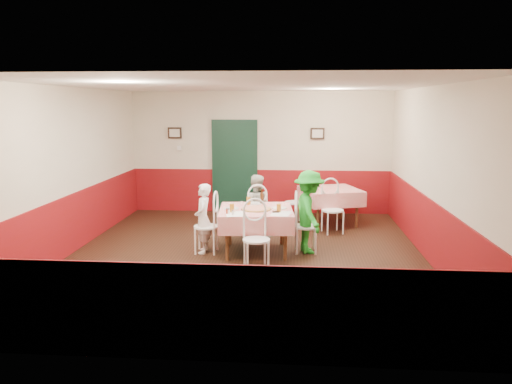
# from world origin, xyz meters

# --- Properties ---
(floor) EXTENTS (7.00, 7.00, 0.00)m
(floor) POSITION_xyz_m (0.00, 0.00, 0.00)
(floor) COLOR black
(floor) RESTS_ON ground
(ceiling) EXTENTS (7.00, 7.00, 0.00)m
(ceiling) POSITION_xyz_m (0.00, 0.00, 2.80)
(ceiling) COLOR white
(ceiling) RESTS_ON back_wall
(back_wall) EXTENTS (6.00, 0.10, 2.80)m
(back_wall) POSITION_xyz_m (0.00, 3.50, 1.40)
(back_wall) COLOR beige
(back_wall) RESTS_ON ground
(front_wall) EXTENTS (6.00, 0.10, 2.80)m
(front_wall) POSITION_xyz_m (0.00, -3.50, 1.40)
(front_wall) COLOR beige
(front_wall) RESTS_ON ground
(left_wall) EXTENTS (0.10, 7.00, 2.80)m
(left_wall) POSITION_xyz_m (-3.00, 0.00, 1.40)
(left_wall) COLOR beige
(left_wall) RESTS_ON ground
(right_wall) EXTENTS (0.10, 7.00, 2.80)m
(right_wall) POSITION_xyz_m (3.00, 0.00, 1.40)
(right_wall) COLOR beige
(right_wall) RESTS_ON ground
(wainscot_back) EXTENTS (6.00, 0.03, 1.00)m
(wainscot_back) POSITION_xyz_m (0.00, 3.48, 0.50)
(wainscot_back) COLOR maroon
(wainscot_back) RESTS_ON ground
(wainscot_front) EXTENTS (6.00, 0.03, 1.00)m
(wainscot_front) POSITION_xyz_m (0.00, -3.48, 0.50)
(wainscot_front) COLOR maroon
(wainscot_front) RESTS_ON ground
(wainscot_left) EXTENTS (0.03, 7.00, 1.00)m
(wainscot_left) POSITION_xyz_m (-2.98, 0.00, 0.50)
(wainscot_left) COLOR maroon
(wainscot_left) RESTS_ON ground
(wainscot_right) EXTENTS (0.03, 7.00, 1.00)m
(wainscot_right) POSITION_xyz_m (2.98, 0.00, 0.50)
(wainscot_right) COLOR maroon
(wainscot_right) RESTS_ON ground
(door) EXTENTS (0.96, 0.06, 2.10)m
(door) POSITION_xyz_m (-0.60, 3.45, 1.05)
(door) COLOR black
(door) RESTS_ON ground
(picture_left) EXTENTS (0.32, 0.03, 0.26)m
(picture_left) POSITION_xyz_m (-2.00, 3.45, 1.85)
(picture_left) COLOR black
(picture_left) RESTS_ON back_wall
(picture_right) EXTENTS (0.32, 0.03, 0.26)m
(picture_right) POSITION_xyz_m (1.30, 3.45, 1.85)
(picture_right) COLOR black
(picture_right) RESTS_ON back_wall
(thermostat) EXTENTS (0.10, 0.03, 0.10)m
(thermostat) POSITION_xyz_m (-1.90, 3.45, 1.50)
(thermostat) COLOR white
(thermostat) RESTS_ON back_wall
(main_table) EXTENTS (1.32, 1.32, 0.77)m
(main_table) POSITION_xyz_m (0.15, 0.23, 0.38)
(main_table) COLOR red
(main_table) RESTS_ON ground
(second_table) EXTENTS (1.40, 1.40, 0.77)m
(second_table) POSITION_xyz_m (1.56, 2.40, 0.38)
(second_table) COLOR red
(second_table) RESTS_ON ground
(chair_left) EXTENTS (0.43, 0.43, 0.90)m
(chair_left) POSITION_xyz_m (-0.69, 0.15, 0.45)
(chair_left) COLOR white
(chair_left) RESTS_ON ground
(chair_right) EXTENTS (0.44, 0.44, 0.90)m
(chair_right) POSITION_xyz_m (1.00, 0.30, 0.45)
(chair_right) COLOR white
(chair_right) RESTS_ON ground
(chair_far) EXTENTS (0.52, 0.52, 0.90)m
(chair_far) POSITION_xyz_m (0.08, 1.07, 0.45)
(chair_far) COLOR white
(chair_far) RESTS_ON ground
(chair_near) EXTENTS (0.51, 0.51, 0.90)m
(chair_near) POSITION_xyz_m (0.23, -0.62, 0.45)
(chair_near) COLOR white
(chair_near) RESTS_ON ground
(chair_second_a) EXTENTS (0.53, 0.53, 0.90)m
(chair_second_a) POSITION_xyz_m (0.81, 2.40, 0.45)
(chair_second_a) COLOR white
(chair_second_a) RESTS_ON ground
(chair_second_b) EXTENTS (0.53, 0.53, 0.90)m
(chair_second_b) POSITION_xyz_m (1.56, 1.65, 0.45)
(chair_second_b) COLOR white
(chair_second_b) RESTS_ON ground
(pizza) EXTENTS (0.53, 0.53, 0.03)m
(pizza) POSITION_xyz_m (0.16, 0.15, 0.78)
(pizza) COLOR #B74723
(pizza) RESTS_ON main_table
(plate_left) EXTENTS (0.27, 0.27, 0.01)m
(plate_left) POSITION_xyz_m (-0.26, 0.18, 0.77)
(plate_left) COLOR white
(plate_left) RESTS_ON main_table
(plate_right) EXTENTS (0.27, 0.27, 0.01)m
(plate_right) POSITION_xyz_m (0.55, 0.29, 0.77)
(plate_right) COLOR white
(plate_right) RESTS_ON main_table
(plate_far) EXTENTS (0.27, 0.27, 0.01)m
(plate_far) POSITION_xyz_m (0.11, 0.66, 0.77)
(plate_far) COLOR white
(plate_far) RESTS_ON main_table
(glass_a) EXTENTS (0.08, 0.08, 0.14)m
(glass_a) POSITION_xyz_m (-0.22, -0.07, 0.83)
(glass_a) COLOR #BF7219
(glass_a) RESTS_ON main_table
(glass_b) EXTENTS (0.08, 0.08, 0.13)m
(glass_b) POSITION_xyz_m (0.55, 0.02, 0.83)
(glass_b) COLOR #BF7219
(glass_b) RESTS_ON main_table
(glass_c) EXTENTS (0.08, 0.08, 0.14)m
(glass_c) POSITION_xyz_m (-0.00, 0.59, 0.83)
(glass_c) COLOR #BF7219
(glass_c) RESTS_ON main_table
(beer_bottle) EXTENTS (0.07, 0.07, 0.24)m
(beer_bottle) POSITION_xyz_m (0.23, 0.66, 0.88)
(beer_bottle) COLOR #381C0A
(beer_bottle) RESTS_ON main_table
(shaker_a) EXTENTS (0.04, 0.04, 0.09)m
(shaker_a) POSITION_xyz_m (-0.25, -0.21, 0.81)
(shaker_a) COLOR silver
(shaker_a) RESTS_ON main_table
(shaker_b) EXTENTS (0.04, 0.04, 0.09)m
(shaker_b) POSITION_xyz_m (-0.18, -0.29, 0.81)
(shaker_b) COLOR silver
(shaker_b) RESTS_ON main_table
(shaker_c) EXTENTS (0.04, 0.04, 0.09)m
(shaker_c) POSITION_xyz_m (-0.28, -0.20, 0.81)
(shaker_c) COLOR #B23319
(shaker_c) RESTS_ON main_table
(menu_left) EXTENTS (0.38, 0.46, 0.00)m
(menu_left) POSITION_xyz_m (-0.15, -0.21, 0.76)
(menu_left) COLOR white
(menu_left) RESTS_ON main_table
(menu_right) EXTENTS (0.35, 0.43, 0.00)m
(menu_right) POSITION_xyz_m (0.58, -0.12, 0.76)
(menu_right) COLOR white
(menu_right) RESTS_ON main_table
(wallet) EXTENTS (0.12, 0.10, 0.02)m
(wallet) POSITION_xyz_m (0.50, -0.03, 0.77)
(wallet) COLOR black
(wallet) RESTS_ON main_table
(diner_left) EXTENTS (0.32, 0.46, 1.19)m
(diner_left) POSITION_xyz_m (-0.74, 0.15, 0.59)
(diner_left) COLOR gray
(diner_left) RESTS_ON ground
(diner_far) EXTENTS (0.61, 0.49, 1.22)m
(diner_far) POSITION_xyz_m (0.08, 1.12, 0.61)
(diner_far) COLOR gray
(diner_far) RESTS_ON ground
(diner_right) EXTENTS (0.72, 1.01, 1.41)m
(diner_right) POSITION_xyz_m (1.05, 0.30, 0.71)
(diner_right) COLOR gray
(diner_right) RESTS_ON ground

